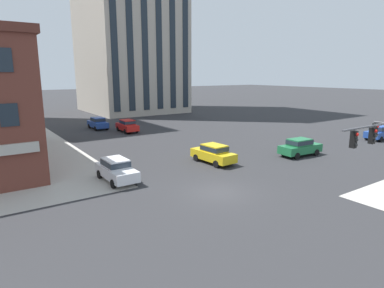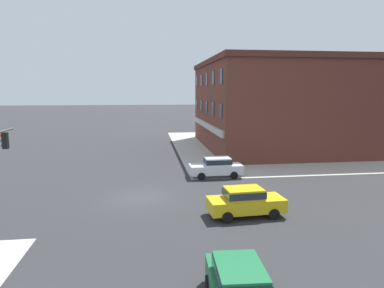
{
  "view_description": "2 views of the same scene",
  "coord_description": "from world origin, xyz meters",
  "px_view_note": "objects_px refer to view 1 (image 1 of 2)",
  "views": [
    {
      "loc": [
        -13.35,
        -16.23,
        7.83
      ],
      "look_at": [
        1.27,
        5.0,
        2.3
      ],
      "focal_mm": 30.72,
      "sensor_mm": 36.0,
      "label": 1
    },
    {
      "loc": [
        22.59,
        0.58,
        7.2
      ],
      "look_at": [
        -1.43,
        3.72,
        3.4
      ],
      "focal_mm": 31.59,
      "sensor_mm": 36.0,
      "label": 2
    }
  ],
  "objects_px": {
    "car_main_southbound_far": "(214,153)",
    "car_cross_eastbound": "(127,125)",
    "car_main_northbound_near": "(116,169)",
    "car_main_southbound_near": "(380,132)",
    "car_cross_westbound": "(300,147)",
    "car_main_northbound_far": "(98,123)"
  },
  "relations": [
    {
      "from": "car_main_southbound_far",
      "to": "car_cross_eastbound",
      "type": "height_order",
      "value": "same"
    },
    {
      "from": "car_main_northbound_near",
      "to": "car_cross_eastbound",
      "type": "height_order",
      "value": "same"
    },
    {
      "from": "car_main_southbound_near",
      "to": "car_cross_westbound",
      "type": "xyz_separation_m",
      "value": [
        -14.73,
        0.27,
        0.0
      ]
    },
    {
      "from": "car_main_northbound_near",
      "to": "car_main_northbound_far",
      "type": "height_order",
      "value": "same"
    },
    {
      "from": "car_main_northbound_far",
      "to": "car_main_southbound_far",
      "type": "relative_size",
      "value": 0.98
    },
    {
      "from": "car_main_northbound_far",
      "to": "car_main_southbound_near",
      "type": "relative_size",
      "value": 0.99
    },
    {
      "from": "car_main_northbound_far",
      "to": "car_main_southbound_near",
      "type": "xyz_separation_m",
      "value": [
        25.55,
        -26.99,
        0.0
      ]
    },
    {
      "from": "car_main_southbound_near",
      "to": "car_cross_eastbound",
      "type": "height_order",
      "value": "same"
    },
    {
      "from": "car_main_southbound_near",
      "to": "car_cross_westbound",
      "type": "distance_m",
      "value": 14.73
    },
    {
      "from": "car_main_southbound_far",
      "to": "car_main_northbound_near",
      "type": "bearing_deg",
      "value": 179.11
    },
    {
      "from": "car_main_northbound_far",
      "to": "car_cross_eastbound",
      "type": "bearing_deg",
      "value": -62.28
    },
    {
      "from": "car_main_southbound_near",
      "to": "car_cross_westbound",
      "type": "bearing_deg",
      "value": 178.94
    },
    {
      "from": "car_main_southbound_far",
      "to": "car_cross_eastbound",
      "type": "relative_size",
      "value": 1.01
    },
    {
      "from": "car_cross_westbound",
      "to": "car_main_southbound_near",
      "type": "bearing_deg",
      "value": -1.06
    },
    {
      "from": "car_main_southbound_near",
      "to": "car_cross_eastbound",
      "type": "xyz_separation_m",
      "value": [
        -23.07,
        22.27,
        0.0
      ]
    },
    {
      "from": "car_main_southbound_near",
      "to": "car_cross_westbound",
      "type": "height_order",
      "value": "same"
    },
    {
      "from": "car_main_northbound_near",
      "to": "car_cross_eastbound",
      "type": "xyz_separation_m",
      "value": [
        9.27,
        19.18,
        0.0
      ]
    },
    {
      "from": "car_main_southbound_near",
      "to": "car_main_southbound_far",
      "type": "distance_m",
      "value": 23.46
    },
    {
      "from": "car_cross_westbound",
      "to": "car_main_southbound_far",
      "type": "bearing_deg",
      "value": 162.62
    },
    {
      "from": "car_main_southbound_near",
      "to": "car_cross_westbound",
      "type": "relative_size",
      "value": 0.99
    },
    {
      "from": "car_main_northbound_near",
      "to": "car_main_northbound_far",
      "type": "bearing_deg",
      "value": 74.15
    },
    {
      "from": "car_cross_westbound",
      "to": "car_main_northbound_far",
      "type": "bearing_deg",
      "value": 112.05
    }
  ]
}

